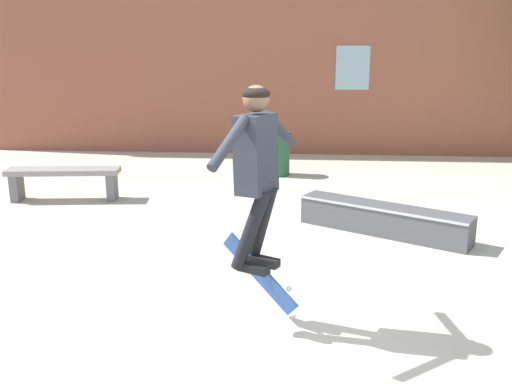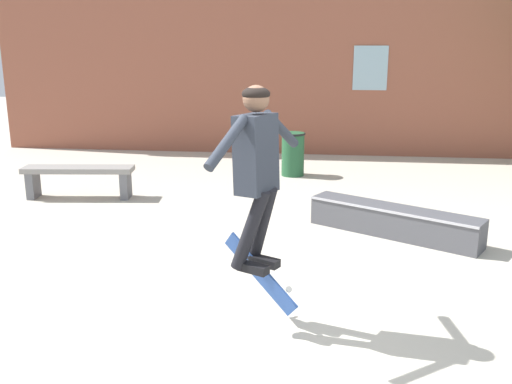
# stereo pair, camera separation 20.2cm
# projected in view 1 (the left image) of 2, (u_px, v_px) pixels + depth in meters

# --- Properties ---
(ground_plane) EXTENTS (40.00, 40.00, 0.00)m
(ground_plane) POSITION_uv_depth(u_px,v_px,m) (280.00, 342.00, 4.61)
(ground_plane) COLOR beige
(building_backdrop) EXTENTS (14.43, 0.52, 5.87)m
(building_backdrop) POSITION_uv_depth(u_px,v_px,m) (295.00, 39.00, 11.99)
(building_backdrop) COLOR #93513D
(building_backdrop) RESTS_ON ground_plane
(park_bench) EXTENTS (1.72, 0.56, 0.49)m
(park_bench) POSITION_uv_depth(u_px,v_px,m) (64.00, 177.00, 8.69)
(park_bench) COLOR gray
(park_bench) RESTS_ON ground_plane
(skate_ledge) EXTENTS (2.08, 1.44, 0.37)m
(skate_ledge) POSITION_uv_depth(u_px,v_px,m) (383.00, 219.00, 7.20)
(skate_ledge) COLOR #4C4C51
(skate_ledge) RESTS_ON ground_plane
(trash_bin) EXTENTS (0.45, 0.45, 0.78)m
(trash_bin) POSITION_uv_depth(u_px,v_px,m) (278.00, 153.00, 10.34)
(trash_bin) COLOR #235633
(trash_bin) RESTS_ON ground_plane
(skater) EXTENTS (0.64, 1.16, 1.50)m
(skater) POSITION_uv_depth(u_px,v_px,m) (256.00, 162.00, 4.51)
(skater) COLOR #282D38
(skateboard_flipping) EXTENTS (0.67, 0.39, 0.69)m
(skateboard_flipping) POSITION_uv_depth(u_px,v_px,m) (260.00, 274.00, 4.86)
(skateboard_flipping) COLOR #2D519E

